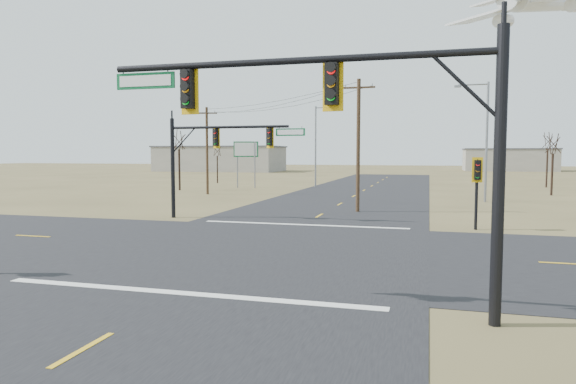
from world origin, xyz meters
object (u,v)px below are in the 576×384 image
object	(u,v)px
streetlight_a	(484,135)
pedestal_signal_ne	(477,176)
streetlight_c	(317,142)
bare_tree_c	(553,143)
utility_pole_far	(207,149)
highway_sign	(246,155)
mast_arm_far	(219,146)
utility_pole_near	(358,143)
bare_tree_b	(217,150)
mast_arm_near	(343,112)
bare_tree_d	(548,141)
bare_tree_a	(179,139)

from	to	relation	value
streetlight_a	pedestal_signal_ne	bearing A→B (deg)	-96.56
streetlight_c	bare_tree_c	xyz separation A→B (m)	(24.78, -5.85, -0.35)
utility_pole_far	streetlight_a	size ratio (longest dim) A/B	0.86
utility_pole_far	highway_sign	xyz separation A→B (m)	(0.40, 10.24, -0.61)
mast_arm_far	utility_pole_near	xyz separation A→B (m)	(7.82, 6.31, 0.22)
highway_sign	bare_tree_b	size ratio (longest dim) A/B	0.95
mast_arm_far	utility_pole_far	xyz separation A→B (m)	(-8.92, 17.95, -0.04)
mast_arm_far	highway_sign	size ratio (longest dim) A/B	1.59
pedestal_signal_ne	utility_pole_near	distance (m)	10.20
mast_arm_near	utility_pole_near	distance (m)	23.19
mast_arm_near	streetlight_a	distance (m)	33.93
mast_arm_near	highway_sign	distance (m)	48.81
pedestal_signal_ne	bare_tree_b	distance (m)	48.00
utility_pole_near	utility_pole_far	xyz separation A→B (m)	(-16.74, 11.65, -0.27)
mast_arm_far	pedestal_signal_ne	world-z (taller)	mast_arm_far
bare_tree_d	bare_tree_b	bearing A→B (deg)	-177.07
pedestal_signal_ne	highway_sign	distance (m)	37.24
utility_pole_near	streetlight_a	world-z (taller)	streetlight_a
mast_arm_near	highway_sign	bearing A→B (deg)	121.40
mast_arm_near	bare_tree_c	world-z (taller)	mast_arm_near
mast_arm_far	streetlight_c	distance (m)	31.47
pedestal_signal_ne	bare_tree_a	world-z (taller)	bare_tree_a
utility_pole_near	bare_tree_a	bearing A→B (deg)	143.99
pedestal_signal_ne	utility_pole_far	bearing A→B (deg)	137.93
highway_sign	bare_tree_d	world-z (taller)	bare_tree_d
mast_arm_far	bare_tree_d	distance (m)	46.57
mast_arm_near	streetlight_c	size ratio (longest dim) A/B	1.05
utility_pole_near	bare_tree_c	world-z (taller)	utility_pole_near
mast_arm_near	utility_pole_near	xyz separation A→B (m)	(-2.70, 23.03, -0.35)
mast_arm_far	mast_arm_near	bearing A→B (deg)	-33.57
utility_pole_near	streetlight_c	world-z (taller)	streetlight_c
mast_arm_far	bare_tree_d	xyz separation A→B (m)	(26.37, 38.37, 1.03)
mast_arm_far	streetlight_c	size ratio (longest dim) A/B	0.90
mast_arm_near	pedestal_signal_ne	distance (m)	16.97
highway_sign	bare_tree_c	world-z (taller)	bare_tree_c
bare_tree_c	bare_tree_d	bearing A→B (deg)	80.67
mast_arm_far	bare_tree_b	size ratio (longest dim) A/B	1.52
streetlight_c	utility_pole_near	bearing A→B (deg)	-53.63
pedestal_signal_ne	mast_arm_far	bearing A→B (deg)	173.43
streetlight_c	bare_tree_c	bearing A→B (deg)	4.76
pedestal_signal_ne	bare_tree_c	distance (m)	27.79
mast_arm_far	bare_tree_c	xyz separation A→B (m)	(24.27, 25.60, 0.56)
pedestal_signal_ne	bare_tree_d	size ratio (longest dim) A/B	0.56
utility_pole_far	highway_sign	world-z (taller)	utility_pole_far
mast_arm_near	bare_tree_b	xyz separation A→B (m)	(-26.20, 52.94, -0.53)
utility_pole_far	bare_tree_d	xyz separation A→B (m)	(35.29, 20.41, 1.07)
pedestal_signal_ne	utility_pole_near	bearing A→B (deg)	132.35
utility_pole_near	utility_pole_far	world-z (taller)	utility_pole_near
utility_pole_near	streetlight_c	xyz separation A→B (m)	(-8.33, 25.14, 0.68)
mast_arm_near	utility_pole_far	xyz separation A→B (m)	(-19.44, 34.68, -0.61)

